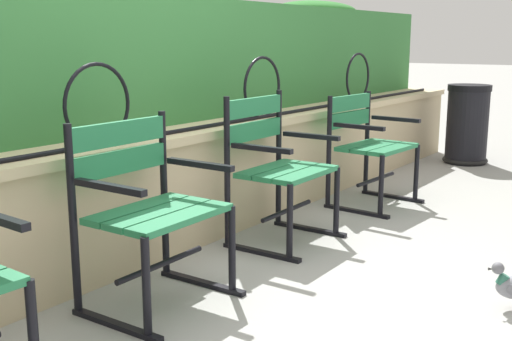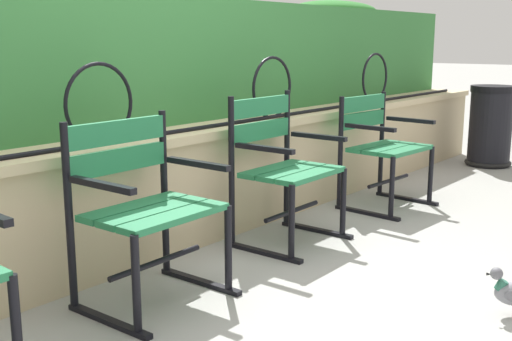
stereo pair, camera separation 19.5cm
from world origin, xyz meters
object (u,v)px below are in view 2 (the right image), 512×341
object	(u,v)px
park_chair_centre_left	(143,204)
park_chair_centre_right	(282,165)
park_chair_rightmost	(381,145)
trash_bin	(490,128)

from	to	relation	value
park_chair_centre_left	park_chair_centre_right	world-z (taller)	park_chair_centre_right
park_chair_rightmost	park_chair_centre_left	bearing A→B (deg)	179.32
park_chair_centre_right	trash_bin	distance (m)	3.19
park_chair_rightmost	park_chair_centre_right	bearing A→B (deg)	176.86
trash_bin	park_chair_rightmost	bearing A→B (deg)	177.41
park_chair_centre_left	park_chair_centre_right	xyz separation A→B (m)	(1.12, 0.04, 0.01)
park_chair_rightmost	trash_bin	world-z (taller)	park_chair_rightmost
park_chair_centre_left	trash_bin	bearing A→B (deg)	-1.60
park_chair_centre_left	trash_bin	size ratio (longest dim) A/B	1.11
park_chair_centre_right	park_chair_rightmost	size ratio (longest dim) A/B	1.09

